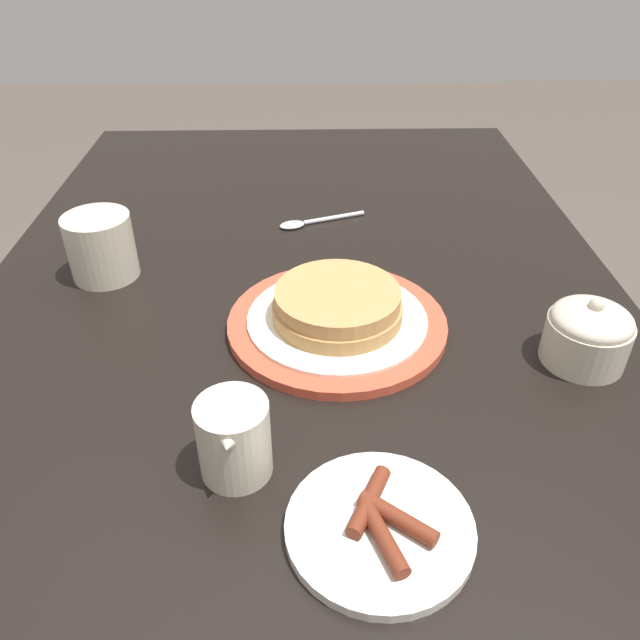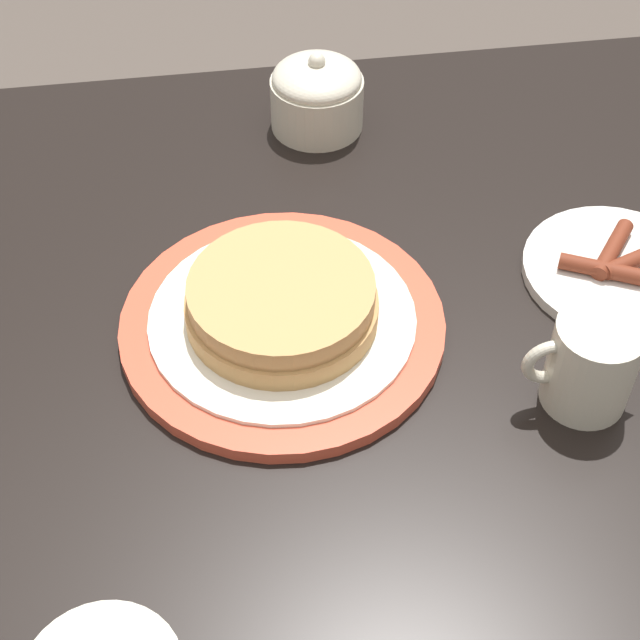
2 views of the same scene
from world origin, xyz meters
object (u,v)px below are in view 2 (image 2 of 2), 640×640
Objects in this scene: pancake_plate at (284,313)px; side_plate_bacon at (617,269)px; creamer_pitcher at (594,362)px; sugar_bowl at (318,94)px.

side_plate_bacon is (-0.29, -0.02, -0.01)m from pancake_plate.
creamer_pitcher is at bearing 155.07° from pancake_plate.
pancake_plate is 0.29m from side_plate_bacon.
pancake_plate is 1.67× the size of side_plate_bacon.
sugar_bowl is (-0.07, -0.27, 0.02)m from pancake_plate.
sugar_bowl is (0.22, -0.25, 0.03)m from side_plate_bacon.
sugar_bowl is (0.15, -0.37, -0.00)m from creamer_pitcher.
pancake_plate reaches higher than side_plate_bacon.
pancake_plate is at bearing -24.93° from creamer_pitcher.
pancake_plate is 2.60× the size of creamer_pitcher.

